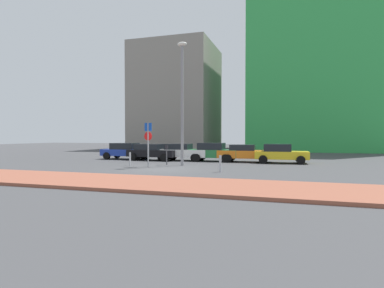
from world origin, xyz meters
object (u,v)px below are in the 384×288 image
Objects in this scene: traffic_bollard_near at (220,164)px; parked_car_green at (213,152)px; parked_car_blue at (126,151)px; parking_sign_post at (148,139)px; street_lamp at (182,95)px; parked_car_white at (181,152)px; parking_meter at (167,152)px; parked_car_orange at (245,153)px; traffic_bollard_mid at (130,159)px; parked_car_black at (152,152)px; parked_car_yellow at (280,153)px.

parked_car_green is at bearing 106.64° from traffic_bollard_near.
parking_sign_post is (4.80, -5.61, 1.14)m from parked_car_blue.
street_lamp reaches higher than traffic_bollard_near.
parking_meter is at bearing -85.25° from parked_car_white.
street_lamp is (1.22, -0.11, 4.05)m from parking_meter.
parked_car_orange is 9.17m from traffic_bollard_mid.
parked_car_white is (2.47, 0.49, -0.00)m from parked_car_black.
parking_sign_post reaches higher than traffic_bollard_mid.
parked_car_orange is 1.46× the size of parking_sign_post.
parking_sign_post reaches higher than traffic_bollard_near.
parked_car_blue is 7.47m from parking_sign_post.
parked_car_black is 4.64m from parking_meter.
parked_car_black is 2.52m from parked_car_white.
parked_car_green is 0.92× the size of parked_car_orange.
traffic_bollard_mid is at bearing -58.71° from parked_car_blue.
street_lamp is at bearing 34.42° from parking_sign_post.
traffic_bollard_mid is (-1.84, -5.59, -0.27)m from parked_car_white.
parked_car_yellow is 10.24m from parking_sign_post.
parking_sign_post is at bearing -117.49° from parking_meter.
parked_car_blue is 2.78m from parked_car_black.
parking_sign_post is (-3.17, -5.70, 1.11)m from parked_car_green.
parked_car_white is 5.89m from traffic_bollard_mid.
parked_car_green is (2.75, 0.05, 0.04)m from parked_car_white.
parking_sign_post is at bearing -2.36° from traffic_bollard_mid.
parked_car_orange is at bearing 38.27° from traffic_bollard_mid.
traffic_bollard_mid is at bearing -129.13° from parked_car_green.
parked_car_green reaches higher than parking_meter.
parked_car_green is at bearing 60.93° from parking_sign_post.
traffic_bollard_near is (-0.36, -7.54, -0.24)m from parked_car_orange.
parked_car_orange is 2.78m from parked_car_yellow.
parked_car_yellow is at bearing -0.90° from parked_car_white.
parking_sign_post reaches higher than parking_meter.
parked_car_blue is 4.72× the size of traffic_bollard_mid.
parked_car_green is 2.61m from parked_car_orange.
traffic_bollard_mid is (-1.42, 0.06, -1.42)m from parking_sign_post.
parked_car_yellow is 0.46× the size of street_lamp.
parked_car_yellow reaches higher than traffic_bollard_near.
parked_car_green is 4.87m from parking_meter.
street_lamp reaches higher than parking_sign_post.
parked_car_white is at bearing 179.10° from parked_car_yellow.
traffic_bollard_near is at bearing -15.24° from traffic_bollard_mid.
parked_car_green is (7.97, 0.09, 0.03)m from parked_car_blue.
parking_sign_post is (-8.55, -5.52, 1.13)m from parked_car_yellow.
traffic_bollard_mid is (-9.97, -5.46, -0.29)m from parked_car_yellow.
parked_car_white is 8.13m from parked_car_yellow.
parked_car_black is at bearing -178.04° from parked_car_yellow.
parked_car_green is 4.15× the size of traffic_bollard_near.
parked_car_green is 6.62m from parking_sign_post.
parked_car_white is 1.12× the size of parked_car_green.
parking_meter is at bearing 62.51° from parking_sign_post.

